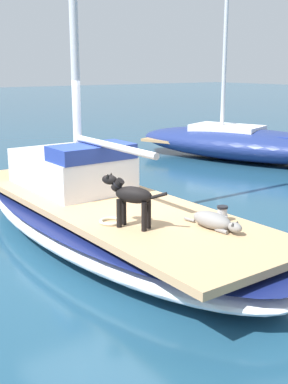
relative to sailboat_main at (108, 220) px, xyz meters
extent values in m
plane|color=navy|center=(0.00, 0.00, -0.34)|extent=(120.00, 120.00, 0.00)
ellipsoid|color=white|center=(0.00, 0.00, -0.06)|extent=(2.58, 7.23, 0.56)
ellipsoid|color=navy|center=(0.00, 0.00, 0.12)|extent=(2.59, 7.26, 0.08)
cube|color=tan|center=(0.00, 0.00, 0.27)|extent=(2.12, 6.65, 0.10)
cylinder|color=silver|center=(-0.01, -0.20, 1.22)|extent=(0.10, 2.20, 0.10)
cube|color=silver|center=(-0.01, 1.20, 0.62)|extent=(1.42, 2.22, 0.60)
cube|color=navy|center=(-0.01, 0.43, 1.04)|extent=(1.34, 0.71, 0.24)
ellipsoid|color=gray|center=(0.40, -1.97, 0.43)|extent=(0.34, 0.63, 0.22)
ellipsoid|color=gray|center=(0.45, -2.34, 0.42)|extent=(0.15, 0.22, 0.13)
cone|color=#2A2929|center=(0.49, -2.33, 0.48)|extent=(0.05, 0.05, 0.05)
cone|color=#2A2929|center=(0.40, -2.34, 0.48)|extent=(0.05, 0.05, 0.05)
cylinder|color=gray|center=(0.49, -2.17, 0.35)|extent=(0.08, 0.19, 0.06)
cylinder|color=gray|center=(0.37, -2.18, 0.35)|extent=(0.08, 0.19, 0.06)
cylinder|color=gray|center=(0.35, -1.58, 0.35)|extent=(0.06, 0.18, 0.04)
ellipsoid|color=black|center=(-0.42, -1.35, 0.77)|extent=(0.44, 0.56, 0.22)
cylinder|color=black|center=(-0.56, -1.22, 0.51)|extent=(0.07, 0.07, 0.38)
cylinder|color=black|center=(-0.45, -1.16, 0.51)|extent=(0.07, 0.07, 0.38)
cylinder|color=black|center=(-0.39, -1.54, 0.51)|extent=(0.07, 0.07, 0.38)
cylinder|color=black|center=(-0.27, -1.48, 0.51)|extent=(0.07, 0.07, 0.38)
cylinder|color=black|center=(-0.53, -1.14, 0.88)|extent=(0.19, 0.22, 0.19)
ellipsoid|color=black|center=(-0.59, -1.04, 0.94)|extent=(0.22, 0.26, 0.13)
cone|color=black|center=(-0.63, -1.06, 1.00)|extent=(0.05, 0.05, 0.06)
cone|color=black|center=(-0.55, -1.02, 1.00)|extent=(0.05, 0.05, 0.06)
torus|color=black|center=(-0.53, -1.14, 0.88)|extent=(0.18, 0.17, 0.10)
cylinder|color=black|center=(-0.24, -1.67, 0.80)|extent=(0.15, 0.22, 0.12)
cylinder|color=#B7B7BC|center=(0.74, -1.81, 0.36)|extent=(0.16, 0.16, 0.08)
cylinder|color=#B7B7BC|center=(0.74, -1.81, 0.45)|extent=(0.13, 0.13, 0.10)
cylinder|color=black|center=(0.74, -1.81, 0.52)|extent=(0.15, 0.15, 0.03)
torus|color=beige|center=(-0.55, -1.00, 0.35)|extent=(0.32, 0.32, 0.04)
ellipsoid|color=navy|center=(6.99, 3.70, 0.14)|extent=(4.37, 7.19, 0.95)
cube|color=tan|center=(6.99, 3.70, 0.11)|extent=(3.73, 6.40, 0.08)
cube|color=silver|center=(6.82, 4.19, 0.41)|extent=(1.83, 2.34, 0.52)
cube|color=navy|center=(7.40, 2.57, 0.33)|extent=(1.72, 2.31, 0.36)
cylinder|color=silver|center=(6.76, 4.35, 2.62)|extent=(0.12, 0.12, 5.01)
camera|label=1|loc=(-3.91, -6.45, 2.38)|focal=46.18mm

